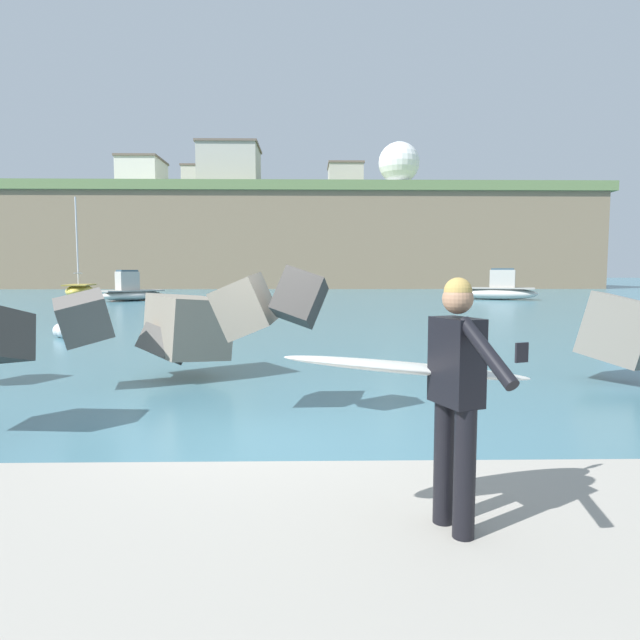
{
  "coord_description": "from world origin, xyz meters",
  "views": [
    {
      "loc": [
        0.73,
        -6.87,
        2.05
      ],
      "look_at": [
        0.87,
        0.5,
        1.4
      ],
      "focal_mm": 30.42,
      "sensor_mm": 36.0,
      "label": 1
    }
  ],
  "objects_px": {
    "radar_dome": "(399,168)",
    "station_building_annex": "(142,177)",
    "surfer_with_board": "(443,382)",
    "station_building_west": "(230,168)",
    "mooring_buoy_inner": "(60,330)",
    "mooring_buoy_middle": "(114,297)",
    "boat_near_left": "(497,290)",
    "boat_mid_left": "(80,290)",
    "station_building_central": "(345,185)",
    "boat_near_centre": "(131,292)",
    "station_building_east": "(205,186)",
    "mooring_buoy_outer": "(64,331)"
  },
  "relations": [
    {
      "from": "boat_near_left",
      "to": "mooring_buoy_outer",
      "type": "distance_m",
      "value": 32.05
    },
    {
      "from": "boat_mid_left",
      "to": "mooring_buoy_outer",
      "type": "distance_m",
      "value": 28.87
    },
    {
      "from": "surfer_with_board",
      "to": "station_building_central",
      "type": "height_order",
      "value": "station_building_central"
    },
    {
      "from": "boat_mid_left",
      "to": "mooring_buoy_outer",
      "type": "relative_size",
      "value": 18.09
    },
    {
      "from": "mooring_buoy_middle",
      "to": "station_building_annex",
      "type": "xyz_separation_m",
      "value": [
        -9.53,
        39.47,
        15.57
      ]
    },
    {
      "from": "boat_mid_left",
      "to": "station_building_east",
      "type": "bearing_deg",
      "value": 89.03
    },
    {
      "from": "surfer_with_board",
      "to": "mooring_buoy_inner",
      "type": "relative_size",
      "value": 4.74
    },
    {
      "from": "boat_near_centre",
      "to": "boat_mid_left",
      "type": "bearing_deg",
      "value": 141.5
    },
    {
      "from": "mooring_buoy_outer",
      "to": "station_building_annex",
      "type": "relative_size",
      "value": 0.06
    },
    {
      "from": "mooring_buoy_inner",
      "to": "station_building_west",
      "type": "xyz_separation_m",
      "value": [
        -2.98,
        58.35,
        16.01
      ]
    },
    {
      "from": "boat_near_left",
      "to": "boat_near_centre",
      "type": "relative_size",
      "value": 1.28
    },
    {
      "from": "boat_near_left",
      "to": "mooring_buoy_outer",
      "type": "height_order",
      "value": "boat_near_left"
    },
    {
      "from": "mooring_buoy_inner",
      "to": "station_building_central",
      "type": "distance_m",
      "value": 77.64
    },
    {
      "from": "mooring_buoy_outer",
      "to": "station_building_central",
      "type": "bearing_deg",
      "value": 79.69
    },
    {
      "from": "mooring_buoy_inner",
      "to": "station_building_annex",
      "type": "bearing_deg",
      "value": 104.48
    },
    {
      "from": "boat_near_left",
      "to": "boat_mid_left",
      "type": "height_order",
      "value": "boat_mid_left"
    },
    {
      "from": "surfer_with_board",
      "to": "boat_near_centre",
      "type": "xyz_separation_m",
      "value": [
        -13.85,
        35.61,
        -0.61
      ]
    },
    {
      "from": "surfer_with_board",
      "to": "boat_near_left",
      "type": "bearing_deg",
      "value": 70.29
    },
    {
      "from": "boat_mid_left",
      "to": "station_building_central",
      "type": "relative_size",
      "value": 1.11
    },
    {
      "from": "station_building_west",
      "to": "station_building_annex",
      "type": "xyz_separation_m",
      "value": [
        -13.26,
        4.52,
        -0.44
      ]
    },
    {
      "from": "station_building_east",
      "to": "surfer_with_board",
      "type": "bearing_deg",
      "value": -78.2
    },
    {
      "from": "boat_near_centre",
      "to": "station_building_annex",
      "type": "bearing_deg",
      "value": 105.43
    },
    {
      "from": "boat_near_centre",
      "to": "surfer_with_board",
      "type": "bearing_deg",
      "value": -68.75
    },
    {
      "from": "boat_near_centre",
      "to": "boat_mid_left",
      "type": "xyz_separation_m",
      "value": [
        -5.54,
        4.41,
        -0.05
      ]
    },
    {
      "from": "mooring_buoy_inner",
      "to": "station_building_east",
      "type": "relative_size",
      "value": 0.06
    },
    {
      "from": "boat_near_centre",
      "to": "mooring_buoy_outer",
      "type": "bearing_deg",
      "value": -76.89
    },
    {
      "from": "station_building_central",
      "to": "station_building_west",
      "type": "bearing_deg",
      "value": -135.88
    },
    {
      "from": "radar_dome",
      "to": "station_building_east",
      "type": "xyz_separation_m",
      "value": [
        -31.14,
        9.2,
        -1.3
      ]
    },
    {
      "from": "boat_near_centre",
      "to": "station_building_east",
      "type": "relative_size",
      "value": 0.66
    },
    {
      "from": "boat_near_centre",
      "to": "mooring_buoy_outer",
      "type": "height_order",
      "value": "boat_near_centre"
    },
    {
      "from": "surfer_with_board",
      "to": "station_building_west",
      "type": "height_order",
      "value": "station_building_west"
    },
    {
      "from": "mooring_buoy_outer",
      "to": "station_building_annex",
      "type": "height_order",
      "value": "station_building_annex"
    },
    {
      "from": "boat_near_left",
      "to": "station_building_west",
      "type": "xyz_separation_m",
      "value": [
        -24.97,
        35.04,
        15.51
      ]
    },
    {
      "from": "mooring_buoy_inner",
      "to": "mooring_buoy_middle",
      "type": "bearing_deg",
      "value": 105.98
    },
    {
      "from": "surfer_with_board",
      "to": "station_building_east",
      "type": "relative_size",
      "value": 0.29
    },
    {
      "from": "boat_near_left",
      "to": "station_building_east",
      "type": "relative_size",
      "value": 0.85
    },
    {
      "from": "mooring_buoy_outer",
      "to": "station_building_annex",
      "type": "xyz_separation_m",
      "value": [
        -16.43,
        63.05,
        15.57
      ]
    },
    {
      "from": "mooring_buoy_inner",
      "to": "boat_mid_left",
      "type": "bearing_deg",
      "value": 111.63
    },
    {
      "from": "mooring_buoy_inner",
      "to": "station_building_east",
      "type": "xyz_separation_m",
      "value": [
        -9.72,
        75.44,
        16.28
      ]
    },
    {
      "from": "boat_near_left",
      "to": "mooring_buoy_middle",
      "type": "height_order",
      "value": "boat_near_left"
    },
    {
      "from": "station_building_central",
      "to": "mooring_buoy_middle",
      "type": "bearing_deg",
      "value": -111.82
    },
    {
      "from": "radar_dome",
      "to": "station_building_annex",
      "type": "relative_size",
      "value": 1.14
    },
    {
      "from": "boat_near_left",
      "to": "boat_mid_left",
      "type": "relative_size",
      "value": 0.77
    },
    {
      "from": "boat_mid_left",
      "to": "mooring_buoy_middle",
      "type": "height_order",
      "value": "boat_mid_left"
    },
    {
      "from": "surfer_with_board",
      "to": "boat_near_centre",
      "type": "relative_size",
      "value": 0.44
    },
    {
      "from": "station_building_central",
      "to": "station_building_east",
      "type": "distance_m",
      "value": 23.56
    },
    {
      "from": "mooring_buoy_middle",
      "to": "radar_dome",
      "type": "distance_m",
      "value": 54.18
    },
    {
      "from": "station_building_east",
      "to": "station_building_annex",
      "type": "bearing_deg",
      "value": -117.37
    },
    {
      "from": "mooring_buoy_middle",
      "to": "station_building_central",
      "type": "height_order",
      "value": "station_building_central"
    },
    {
      "from": "radar_dome",
      "to": "station_building_east",
      "type": "relative_size",
      "value": 1.17
    }
  ]
}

